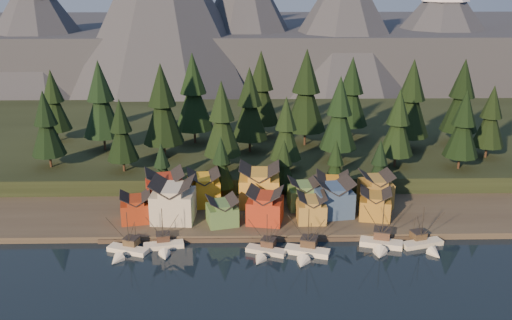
{
  "coord_description": "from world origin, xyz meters",
  "views": [
    {
      "loc": [
        -5.72,
        -105.56,
        61.29
      ],
      "look_at": [
        -2.8,
        30.0,
        15.15
      ],
      "focal_mm": 40.0,
      "sensor_mm": 36.0,
      "label": 1
    }
  ],
  "objects_px": {
    "boat_1": "(164,242)",
    "boat_5": "(381,238)",
    "boat_0": "(125,246)",
    "boat_6": "(426,240)",
    "house_front_0": "(136,206)",
    "house_back_1": "(204,187)",
    "boat_4": "(306,247)",
    "house_front_1": "(173,199)",
    "boat_3": "(265,247)",
    "house_back_0": "(165,189)"
  },
  "relations": [
    {
      "from": "boat_0",
      "to": "house_front_1",
      "type": "bearing_deg",
      "value": 78.35
    },
    {
      "from": "boat_4",
      "to": "house_back_0",
      "type": "relative_size",
      "value": 1.07
    },
    {
      "from": "boat_6",
      "to": "house_back_1",
      "type": "height_order",
      "value": "house_back_1"
    },
    {
      "from": "boat_5",
      "to": "house_front_0",
      "type": "relative_size",
      "value": 1.51
    },
    {
      "from": "boat_4",
      "to": "boat_5",
      "type": "height_order",
      "value": "boat_5"
    },
    {
      "from": "boat_0",
      "to": "boat_5",
      "type": "relative_size",
      "value": 0.83
    },
    {
      "from": "house_back_0",
      "to": "house_back_1",
      "type": "bearing_deg",
      "value": 2.01
    },
    {
      "from": "house_front_0",
      "to": "boat_5",
      "type": "bearing_deg",
      "value": -23.36
    },
    {
      "from": "house_front_0",
      "to": "house_front_1",
      "type": "xyz_separation_m",
      "value": [
        9.17,
        0.4,
        1.7
      ]
    },
    {
      "from": "boat_1",
      "to": "boat_5",
      "type": "distance_m",
      "value": 49.71
    },
    {
      "from": "boat_6",
      "to": "house_front_1",
      "type": "height_order",
      "value": "house_front_1"
    },
    {
      "from": "house_back_0",
      "to": "house_front_0",
      "type": "bearing_deg",
      "value": -142.39
    },
    {
      "from": "boat_5",
      "to": "house_front_1",
      "type": "xyz_separation_m",
      "value": [
        -48.84,
        13.36,
        4.48
      ]
    },
    {
      "from": "boat_1",
      "to": "boat_4",
      "type": "distance_m",
      "value": 32.37
    },
    {
      "from": "boat_5",
      "to": "boat_6",
      "type": "relative_size",
      "value": 1.18
    },
    {
      "from": "boat_1",
      "to": "boat_5",
      "type": "bearing_deg",
      "value": -10.85
    },
    {
      "from": "boat_5",
      "to": "boat_4",
      "type": "bearing_deg",
      "value": -152.56
    },
    {
      "from": "boat_1",
      "to": "house_back_1",
      "type": "xyz_separation_m",
      "value": [
        7.75,
        22.76,
        4.37
      ]
    },
    {
      "from": "boat_6",
      "to": "house_back_0",
      "type": "bearing_deg",
      "value": 145.1
    },
    {
      "from": "boat_4",
      "to": "house_front_0",
      "type": "height_order",
      "value": "boat_4"
    },
    {
      "from": "boat_1",
      "to": "boat_4",
      "type": "bearing_deg",
      "value": -17.21
    },
    {
      "from": "boat_3",
      "to": "boat_4",
      "type": "xyz_separation_m",
      "value": [
        9.24,
        -0.77,
        0.38
      ]
    },
    {
      "from": "boat_6",
      "to": "house_front_0",
      "type": "xyz_separation_m",
      "value": [
        -68.17,
        13.09,
        3.4
      ]
    },
    {
      "from": "boat_5",
      "to": "house_front_1",
      "type": "distance_m",
      "value": 50.83
    },
    {
      "from": "boat_0",
      "to": "boat_4",
      "type": "xyz_separation_m",
      "value": [
        40.52,
        -1.8,
        0.31
      ]
    },
    {
      "from": "boat_5",
      "to": "boat_0",
      "type": "bearing_deg",
      "value": -162.14
    },
    {
      "from": "boat_0",
      "to": "boat_1",
      "type": "distance_m",
      "value": 8.59
    },
    {
      "from": "boat_1",
      "to": "boat_6",
      "type": "distance_m",
      "value": 59.87
    },
    {
      "from": "boat_6",
      "to": "house_front_0",
      "type": "height_order",
      "value": "boat_6"
    },
    {
      "from": "boat_0",
      "to": "house_front_0",
      "type": "xyz_separation_m",
      "value": [
        0.07,
        14.64,
        3.38
      ]
    },
    {
      "from": "boat_3",
      "to": "boat_4",
      "type": "height_order",
      "value": "boat_4"
    },
    {
      "from": "boat_3",
      "to": "boat_4",
      "type": "bearing_deg",
      "value": 16.24
    },
    {
      "from": "house_front_1",
      "to": "house_back_1",
      "type": "xyz_separation_m",
      "value": [
        6.89,
        9.68,
        -0.69
      ]
    },
    {
      "from": "boat_5",
      "to": "house_back_1",
      "type": "height_order",
      "value": "boat_5"
    },
    {
      "from": "house_front_0",
      "to": "house_back_1",
      "type": "relative_size",
      "value": 0.9
    },
    {
      "from": "house_front_1",
      "to": "house_back_1",
      "type": "height_order",
      "value": "house_front_1"
    },
    {
      "from": "boat_0",
      "to": "house_back_0",
      "type": "height_order",
      "value": "house_back_0"
    },
    {
      "from": "house_front_1",
      "to": "boat_5",
      "type": "bearing_deg",
      "value": -11.52
    },
    {
      "from": "boat_1",
      "to": "house_front_1",
      "type": "xyz_separation_m",
      "value": [
        0.87,
        13.09,
        5.06
      ]
    },
    {
      "from": "house_front_1",
      "to": "house_back_1",
      "type": "relative_size",
      "value": 1.15
    },
    {
      "from": "house_front_0",
      "to": "house_front_1",
      "type": "bearing_deg",
      "value": -8.26
    },
    {
      "from": "boat_0",
      "to": "boat_5",
      "type": "xyz_separation_m",
      "value": [
        58.07,
        1.68,
        0.6
      ]
    },
    {
      "from": "boat_0",
      "to": "boat_4",
      "type": "bearing_deg",
      "value": 17.34
    },
    {
      "from": "house_back_0",
      "to": "boat_3",
      "type": "bearing_deg",
      "value": -55.52
    },
    {
      "from": "boat_4",
      "to": "boat_0",
      "type": "bearing_deg",
      "value": -164.76
    },
    {
      "from": "house_front_1",
      "to": "house_back_1",
      "type": "distance_m",
      "value": 11.9
    },
    {
      "from": "boat_3",
      "to": "boat_6",
      "type": "height_order",
      "value": "boat_6"
    },
    {
      "from": "boat_1",
      "to": "boat_5",
      "type": "xyz_separation_m",
      "value": [
        49.7,
        -0.28,
        0.58
      ]
    },
    {
      "from": "boat_1",
      "to": "house_front_0",
      "type": "xyz_separation_m",
      "value": [
        -8.3,
        12.69,
        3.36
      ]
    },
    {
      "from": "boat_0",
      "to": "boat_1",
      "type": "height_order",
      "value": "boat_0"
    }
  ]
}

